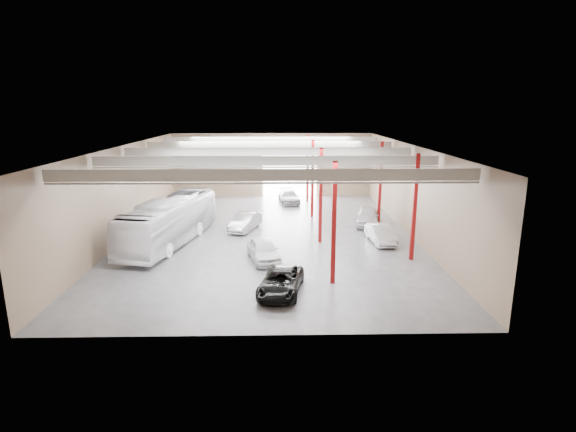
{
  "coord_description": "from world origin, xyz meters",
  "views": [
    {
      "loc": [
        0.74,
        -34.05,
        9.84
      ],
      "look_at": [
        1.41,
        -2.75,
        2.2
      ],
      "focal_mm": 28.0,
      "sensor_mm": 36.0,
      "label": 1
    }
  ],
  "objects_px": {
    "car_row_c": "(289,197)",
    "car_right_near": "(381,234)",
    "car_row_a": "(263,250)",
    "coach_bus": "(170,221)",
    "car_right_far": "(367,216)",
    "black_sedan": "(281,282)",
    "car_row_b": "(245,222)"
  },
  "relations": [
    {
      "from": "coach_bus",
      "to": "car_right_near",
      "type": "distance_m",
      "value": 15.58
    },
    {
      "from": "car_right_near",
      "to": "car_right_far",
      "type": "xyz_separation_m",
      "value": [
        0.0,
        5.2,
        0.1
      ]
    },
    {
      "from": "car_row_a",
      "to": "car_row_c",
      "type": "xyz_separation_m",
      "value": [
        2.1,
        18.0,
        -0.06
      ]
    },
    {
      "from": "black_sedan",
      "to": "car_row_a",
      "type": "bearing_deg",
      "value": 111.92
    },
    {
      "from": "black_sedan",
      "to": "car_row_a",
      "type": "xyz_separation_m",
      "value": [
        -1.11,
        5.36,
        0.09
      ]
    },
    {
      "from": "car_row_c",
      "to": "car_right_near",
      "type": "height_order",
      "value": "car_right_near"
    },
    {
      "from": "car_row_a",
      "to": "car_row_b",
      "type": "distance_m",
      "value": 7.7
    },
    {
      "from": "coach_bus",
      "to": "car_right_near",
      "type": "relative_size",
      "value": 2.93
    },
    {
      "from": "car_row_b",
      "to": "car_right_far",
      "type": "distance_m",
      "value": 10.41
    },
    {
      "from": "coach_bus",
      "to": "car_right_far",
      "type": "height_order",
      "value": "coach_bus"
    },
    {
      "from": "car_row_b",
      "to": "car_row_c",
      "type": "height_order",
      "value": "car_row_b"
    },
    {
      "from": "black_sedan",
      "to": "car_right_near",
      "type": "height_order",
      "value": "car_right_near"
    },
    {
      "from": "car_row_a",
      "to": "black_sedan",
      "type": "bearing_deg",
      "value": -92.48
    },
    {
      "from": "coach_bus",
      "to": "car_right_far",
      "type": "bearing_deg",
      "value": 29.4
    },
    {
      "from": "coach_bus",
      "to": "car_row_c",
      "type": "distance_m",
      "value": 16.71
    },
    {
      "from": "coach_bus",
      "to": "car_row_a",
      "type": "bearing_deg",
      "value": -18.18
    },
    {
      "from": "black_sedan",
      "to": "car_right_far",
      "type": "xyz_separation_m",
      "value": [
        7.46,
        14.33,
        0.15
      ]
    },
    {
      "from": "car_row_c",
      "to": "car_right_near",
      "type": "distance_m",
      "value": 15.63
    },
    {
      "from": "car_row_c",
      "to": "car_right_near",
      "type": "bearing_deg",
      "value": -73.27
    },
    {
      "from": "car_right_far",
      "to": "black_sedan",
      "type": "bearing_deg",
      "value": -106.43
    },
    {
      "from": "black_sedan",
      "to": "car_row_c",
      "type": "xyz_separation_m",
      "value": [
        0.98,
        23.36,
        0.03
      ]
    },
    {
      "from": "car_row_a",
      "to": "car_row_b",
      "type": "height_order",
      "value": "car_row_a"
    },
    {
      "from": "car_row_a",
      "to": "car_row_b",
      "type": "xyz_separation_m",
      "value": [
        -1.72,
        7.5,
        -0.03
      ]
    },
    {
      "from": "car_right_near",
      "to": "coach_bus",
      "type": "bearing_deg",
      "value": 174.76
    },
    {
      "from": "coach_bus",
      "to": "car_right_near",
      "type": "xyz_separation_m",
      "value": [
        15.55,
        -0.22,
        -1.0
      ]
    },
    {
      "from": "coach_bus",
      "to": "car_row_a",
      "type": "height_order",
      "value": "coach_bus"
    },
    {
      "from": "black_sedan",
      "to": "car_right_near",
      "type": "bearing_deg",
      "value": 60.92
    },
    {
      "from": "car_row_c",
      "to": "car_right_near",
      "type": "relative_size",
      "value": 1.11
    },
    {
      "from": "car_row_b",
      "to": "car_right_near",
      "type": "distance_m",
      "value": 10.95
    },
    {
      "from": "car_row_a",
      "to": "car_row_c",
      "type": "distance_m",
      "value": 18.12
    },
    {
      "from": "coach_bus",
      "to": "car_row_a",
      "type": "relative_size",
      "value": 2.84
    },
    {
      "from": "coach_bus",
      "to": "car_row_c",
      "type": "bearing_deg",
      "value": 68.72
    }
  ]
}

